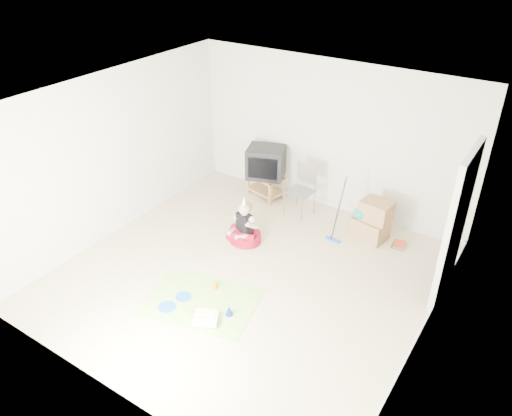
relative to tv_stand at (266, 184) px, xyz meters
The scene contains 16 objects.
ground 2.40m from the tv_stand, 64.34° to the right, with size 5.00×5.00×0.00m, color beige.
doorway_recess 3.72m from the tv_stand, 15.18° to the right, with size 0.02×0.90×2.05m, color black.
tv_stand is the anchor object (origin of this frame).
crt_tv 0.44m from the tv_stand, 90.00° to the left, with size 0.65×0.53×0.56m, color black.
folding_chair 0.89m from the tv_stand, 15.64° to the right, with size 0.47×0.45×0.92m.
cardboard_boxes 2.18m from the tv_stand, ahead, with size 0.61×0.49×0.68m.
floor_mop 1.82m from the tv_stand, 21.47° to the right, with size 0.26×0.35×1.02m.
book_pile 2.67m from the tv_stand, ahead, with size 0.22×0.26×0.05m.
seated_woman 1.53m from the tv_stand, 70.47° to the right, with size 0.69×0.69×0.81m.
party_mat 3.11m from the tv_stand, 74.17° to the right, with size 1.48×1.07×0.01m, color #DA2D7F.
birthday_cake 3.45m from the tv_stand, 70.63° to the right, with size 0.39×0.37×0.15m.
blue_plate_near 3.11m from the tv_stand, 79.09° to the right, with size 0.21×0.21×0.01m, color blue.
blue_plate_far 3.37m from the tv_stand, 80.79° to the right, with size 0.23×0.23×0.01m, color blue.
orange_cup_near 2.80m from the tv_stand, 72.69° to the right, with size 0.08×0.08×0.09m, color orange.
orange_cup_far 3.41m from the tv_stand, 73.85° to the right, with size 0.08×0.08×0.09m, color orange.
blue_party_hat 3.26m from the tv_stand, 66.14° to the right, with size 0.10×0.10×0.15m, color #172AA4.
Camera 1 is at (3.27, -4.74, 4.53)m, focal length 35.00 mm.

